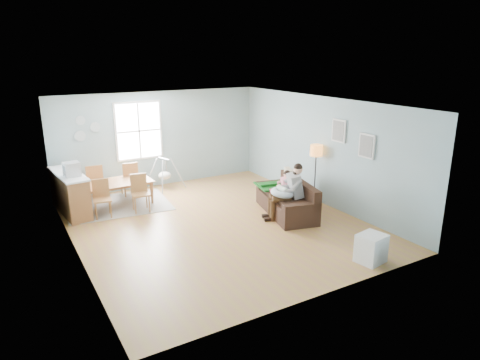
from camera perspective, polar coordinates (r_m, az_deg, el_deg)
room at (r=9.11m, az=-3.40°, el=8.42°), size 8.40×9.40×3.90m
window at (r=12.19m, az=-13.35°, el=6.40°), size 1.32×0.08×1.62m
pictures at (r=10.09m, az=14.74°, el=5.42°), size 0.05×1.34×0.74m
wall_plates at (r=11.85m, az=-19.94°, el=6.46°), size 0.67×0.02×0.66m
sofa at (r=10.32m, az=6.46°, el=-2.91°), size 1.32×2.15×0.81m
green_throw at (r=10.80m, az=4.78°, el=-0.68°), size 1.05×0.94×0.04m
beige_pillow at (r=10.72m, az=6.51°, el=0.30°), size 0.29×0.48×0.46m
father at (r=9.89m, az=6.48°, el=-1.27°), size 0.98×0.64×1.31m
nursing_pillow at (r=9.85m, az=5.67°, el=-1.69°), size 0.71×0.70×0.22m
infant at (r=9.86m, az=5.58°, el=-1.17°), size 0.14×0.37×0.14m
toddler at (r=10.33m, az=5.76°, el=-0.52°), size 0.55×0.39×0.82m
floor_lamp at (r=10.84m, az=10.11°, el=3.24°), size 0.31×0.31×1.52m
storage_cube at (r=8.29m, az=17.04°, el=-8.72°), size 0.55×0.51×0.54m
rug at (r=11.31m, az=-15.95°, el=-3.21°), size 2.65×2.11×0.01m
dining_table at (r=11.21m, az=-16.07°, el=-1.77°), size 1.77×1.03×0.61m
chair_sw at (r=10.51m, az=-17.97°, el=-2.03°), size 0.45×0.45×0.89m
chair_se at (r=10.64m, az=-13.22°, el=-1.34°), size 0.46×0.46×0.91m
chair_nw at (r=11.67m, az=-18.81°, el=-0.03°), size 0.47×0.47×0.97m
chair_ne at (r=11.79m, az=-14.48°, el=0.42°), size 0.43×0.43×0.94m
counter at (r=10.99m, az=-21.73°, el=-1.59°), size 0.70×1.83×1.00m
monitor at (r=10.50m, az=-21.55°, el=1.35°), size 0.37×0.35×0.32m
baby_swing at (r=12.30m, az=-10.01°, el=0.67°), size 1.06×1.07×0.88m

